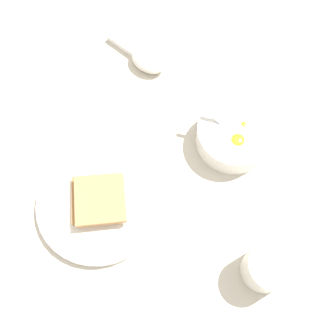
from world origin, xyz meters
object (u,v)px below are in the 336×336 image
(egg_bowl, at_px, (234,135))
(drinking_cup, at_px, (268,268))
(toast_sandwich, at_px, (98,199))
(soup_spoon, at_px, (145,58))
(toast_plate, at_px, (99,203))

(egg_bowl, distance_m, drinking_cup, 0.25)
(egg_bowl, distance_m, toast_sandwich, 0.28)
(toast_sandwich, relative_size, drinking_cup, 1.68)
(soup_spoon, distance_m, drinking_cup, 0.48)
(toast_plate, distance_m, drinking_cup, 0.31)
(egg_bowl, bearing_deg, toast_plate, 168.06)
(toast_sandwich, distance_m, drinking_cup, 0.31)
(soup_spoon, height_order, drinking_cup, drinking_cup)
(toast_plate, distance_m, toast_sandwich, 0.02)
(egg_bowl, bearing_deg, toast_sandwich, 168.14)
(egg_bowl, bearing_deg, soup_spoon, 94.08)
(toast_plate, bearing_deg, soup_spoon, 37.02)
(toast_sandwich, bearing_deg, egg_bowl, -11.86)
(toast_plate, relative_size, drinking_cup, 2.90)
(drinking_cup, bearing_deg, egg_bowl, 59.67)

